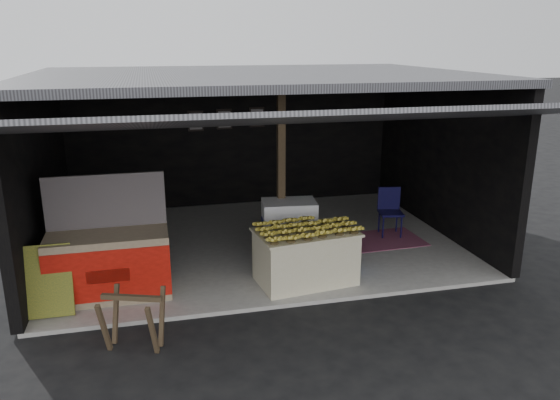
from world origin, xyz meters
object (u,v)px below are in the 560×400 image
object	(u,v)px
neighbor_stall	(109,262)
banana_table	(306,256)
plastic_chair	(390,207)
water_barrel	(349,252)
sawhorse	(133,315)
white_crate	(289,229)

from	to	relation	value
neighbor_stall	banana_table	bearing A→B (deg)	-4.25
plastic_chair	water_barrel	bearing A→B (deg)	-123.06
neighbor_stall	sawhorse	distance (m)	1.46
white_crate	water_barrel	distance (m)	1.08
neighbor_stall	plastic_chair	bearing A→B (deg)	16.38
white_crate	sawhorse	bearing A→B (deg)	-131.18
banana_table	water_barrel	xyz separation A→B (m)	(0.81, 0.32, -0.13)
banana_table	neighbor_stall	world-z (taller)	neighbor_stall
water_barrel	plastic_chair	size ratio (longest dim) A/B	0.61
banana_table	white_crate	bearing A→B (deg)	82.29
banana_table	neighbor_stall	bearing A→B (deg)	168.72
neighbor_stall	sawhorse	xyz separation A→B (m)	(0.33, -1.42, -0.12)
banana_table	sawhorse	distance (m)	2.74
sawhorse	plastic_chair	bearing A→B (deg)	51.99
white_crate	neighbor_stall	xyz separation A→B (m)	(-2.80, -0.81, 0.03)
sawhorse	neighbor_stall	bearing A→B (deg)	122.89
sawhorse	water_barrel	distance (m)	3.61
banana_table	water_barrel	size ratio (longest dim) A/B	2.88
banana_table	sawhorse	world-z (taller)	banana_table
banana_table	plastic_chair	size ratio (longest dim) A/B	1.77
neighbor_stall	water_barrel	xyz separation A→B (m)	(3.60, 0.12, -0.24)
neighbor_stall	plastic_chair	distance (m)	5.09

